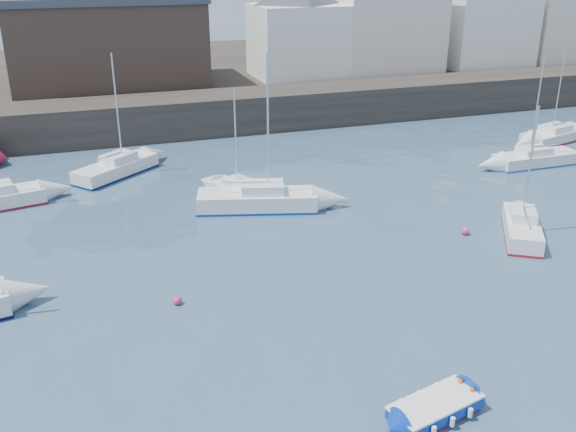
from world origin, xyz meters
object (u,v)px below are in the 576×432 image
object	(u,v)px
sailboat_c	(522,227)
sailboat_g	(556,135)
sailboat_f	(243,193)
blue_dinghy	(435,408)
buoy_mid	(465,234)
sailboat_d	(536,158)
buoy_near	(178,304)
buoy_far	(212,198)
sailboat_h	(117,168)
sailboat_b	(258,200)

from	to	relation	value
sailboat_c	sailboat_g	xyz separation A→B (m)	(14.28, 14.39, -0.05)
sailboat_f	blue_dinghy	bearing A→B (deg)	-87.75
sailboat_c	buoy_mid	distance (m)	2.91
sailboat_d	buoy_near	distance (m)	29.07
sailboat_c	buoy_mid	world-z (taller)	sailboat_c
buoy_far	sailboat_c	bearing A→B (deg)	-37.23
sailboat_c	sailboat_f	bearing A→B (deg)	141.84
sailboat_h	blue_dinghy	bearing A→B (deg)	-74.87
sailboat_c	buoy_far	distance (m)	17.71
blue_dinghy	buoy_far	xyz separation A→B (m)	(-2.49, 21.56, -0.33)
sailboat_d	sailboat_f	bearing A→B (deg)	-179.88
sailboat_f	buoy_far	bearing A→B (deg)	150.47
sailboat_b	buoy_near	size ratio (longest dim) A/B	22.74
sailboat_d	sailboat_c	bearing A→B (deg)	-131.55
sailboat_c	sailboat_d	distance (m)	13.10
buoy_far	sailboat_g	bearing A→B (deg)	7.39
sailboat_d	buoy_mid	world-z (taller)	sailboat_d
sailboat_d	sailboat_f	world-z (taller)	sailboat_d
blue_dinghy	sailboat_g	distance (m)	36.16
sailboat_b	sailboat_h	xyz separation A→B (m)	(-7.18, 8.81, -0.06)
sailboat_f	sailboat_b	bearing A→B (deg)	-73.58
sailboat_f	sailboat_c	bearing A→B (deg)	-38.16
sailboat_f	buoy_near	world-z (taller)	sailboat_f
sailboat_h	buoy_mid	size ratio (longest dim) A/B	18.45
blue_dinghy	sailboat_b	distance (m)	19.02
sailboat_c	sailboat_h	xyz separation A→B (m)	(-19.13, 16.97, -0.01)
sailboat_b	sailboat_f	world-z (taller)	sailboat_b
sailboat_f	sailboat_g	world-z (taller)	sailboat_g
blue_dinghy	sailboat_c	distance (m)	15.89
sailboat_g	blue_dinghy	bearing A→B (deg)	-135.73
blue_dinghy	sailboat_c	bearing A→B (deg)	43.06
blue_dinghy	sailboat_d	bearing A→B (deg)	45.50
blue_dinghy	sailboat_d	xyz separation A→B (m)	(20.30, 20.66, 0.14)
sailboat_f	sailboat_g	xyz separation A→B (m)	(26.70, 4.63, 0.01)
sailboat_d	sailboat_f	xyz separation A→B (m)	(-21.11, -0.05, -0.01)
sailboat_b	sailboat_g	distance (m)	26.96
sailboat_g	sailboat_c	bearing A→B (deg)	-134.78
buoy_mid	buoy_far	xyz separation A→B (m)	(-11.47, 9.57, 0.00)
blue_dinghy	sailboat_b	size ratio (longest dim) A/B	0.38
sailboat_h	buoy_near	distance (m)	18.15
sailboat_b	buoy_mid	xyz separation A→B (m)	(9.32, -7.02, -0.58)
sailboat_d	sailboat_h	xyz separation A→B (m)	(-27.82, 7.17, 0.04)
buoy_far	sailboat_f	bearing A→B (deg)	-29.53
sailboat_b	sailboat_h	world-z (taller)	sailboat_b
sailboat_d	sailboat_g	size ratio (longest dim) A/B	0.93
sailboat_c	buoy_near	bearing A→B (deg)	-176.41
sailboat_g	sailboat_h	size ratio (longest dim) A/B	1.06
buoy_mid	buoy_far	world-z (taller)	buoy_mid
sailboat_c	sailboat_g	world-z (taller)	sailboat_g
sailboat_h	buoy_mid	xyz separation A→B (m)	(16.51, -15.83, -0.52)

